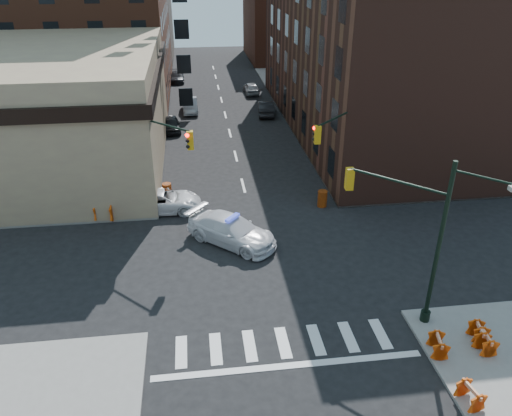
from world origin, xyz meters
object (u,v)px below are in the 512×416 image
object	(u,v)px
pickup	(162,201)
barricade_se_a	(479,334)
police_car	(232,230)
barrel_road	(322,199)
barrel_bank	(167,191)
barricade_nw_a	(120,197)
pedestrian_b	(108,199)
parked_car_enear	(266,108)
pedestrian_a	(144,187)
parked_car_wnear	(171,124)
parked_car_wfar	(190,105)

from	to	relation	value
pickup	barricade_se_a	size ratio (longest dim) A/B	4.58
police_car	barrel_road	xyz separation A→B (m)	(6.51, 3.95, -0.26)
barrel_bank	barricade_se_a	bearing A→B (deg)	-49.86
barrel_road	barricade_nw_a	distance (m)	13.78
pedestrian_b	barrel_road	world-z (taller)	pedestrian_b
parked_car_enear	pedestrian_a	world-z (taller)	pedestrian_a
barrel_bank	parked_car_enear	bearing A→B (deg)	62.73
pickup	barrel_bank	bearing A→B (deg)	-7.73
pedestrian_b	parked_car_wnear	bearing A→B (deg)	68.91
pedestrian_a	pedestrian_b	distance (m)	2.88
barrel_bank	police_car	bearing A→B (deg)	-58.64
parked_car_enear	barrel_road	size ratio (longest dim) A/B	3.92
police_car	pedestrian_a	bearing A→B (deg)	81.39
pickup	parked_car_enear	size ratio (longest dim) A/B	1.17
police_car	parked_car_enear	distance (m)	26.12
pedestrian_b	barrel_road	xyz separation A→B (m)	(14.20, -0.76, -0.51)
police_car	parked_car_enear	size ratio (longest dim) A/B	1.27
parked_car_wnear	barrel_road	xyz separation A→B (m)	(10.48, -17.36, -0.10)
pedestrian_a	barrel_road	bearing A→B (deg)	32.34
parked_car_wnear	barrel_road	bearing A→B (deg)	-64.28
barrel_road	barricade_se_a	distance (m)	14.43
parked_car_wfar	barrel_road	distance (m)	25.13
pickup	barrel_road	world-z (taller)	pickup
police_car	pedestrian_b	xyz separation A→B (m)	(-7.69, 4.71, 0.26)
parked_car_wfar	parked_car_enear	size ratio (longest dim) A/B	0.99
pedestrian_b	barricade_nw_a	distance (m)	1.45
parked_car_wnear	pedestrian_a	xyz separation A→B (m)	(-1.57, -14.71, 0.30)
police_car	barricade_nw_a	size ratio (longest dim) A/B	4.93
parked_car_wnear	barricade_nw_a	xyz separation A→B (m)	(-3.16, -15.36, -0.08)
pedestrian_a	police_car	bearing A→B (deg)	-5.26
parked_car_wfar	barrel_bank	world-z (taller)	parked_car_wfar
pedestrian_b	pickup	bearing A→B (deg)	-8.87
parked_car_wnear	pedestrian_a	size ratio (longest dim) A/B	2.39
parked_car_enear	barrel_bank	bearing A→B (deg)	68.58
pickup	pedestrian_a	size ratio (longest dim) A/B	3.19
parked_car_enear	barricade_se_a	distance (m)	35.77
pickup	police_car	bearing A→B (deg)	-136.07
police_car	parked_car_wfar	xyz separation A→B (m)	(-2.13, 27.55, -0.10)
pedestrian_b	barrel_road	size ratio (longest dim) A/B	1.64
pickup	barrel_road	size ratio (longest dim) A/B	4.58
police_car	barrel_road	world-z (taller)	police_car
pedestrian_b	barrel_bank	distance (m)	4.17
police_car	parked_car_wfar	distance (m)	27.63
parked_car_enear	barrel_road	world-z (taller)	parked_car_enear
parked_car_wfar	parked_car_wnear	bearing A→B (deg)	-108.38
parked_car_enear	parked_car_wnear	bearing A→B (deg)	28.90
parked_car_wfar	barricade_nw_a	bearing A→B (deg)	-104.98
police_car	parked_car_wfar	bearing A→B (deg)	45.85
parked_car_wnear	barrel_bank	distance (m)	14.80
police_car	parked_car_wnear	world-z (taller)	police_car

